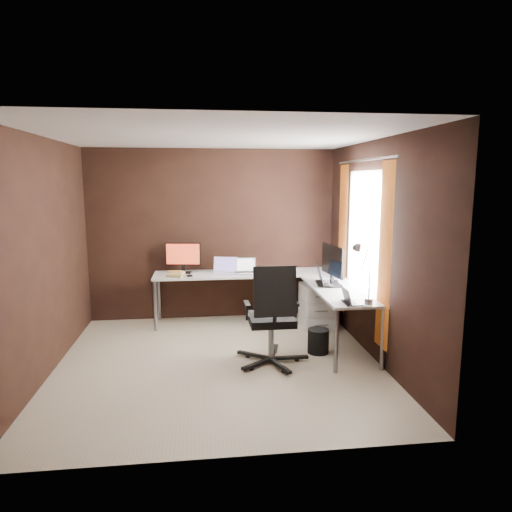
{
  "coord_description": "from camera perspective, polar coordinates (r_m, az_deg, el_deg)",
  "views": [
    {
      "loc": [
        -0.17,
        -4.92,
        2.05
      ],
      "look_at": [
        0.54,
        0.95,
        1.06
      ],
      "focal_mm": 32.0,
      "sensor_mm": 36.0,
      "label": 1
    }
  ],
  "objects": [
    {
      "name": "desk",
      "position": [
        6.2,
        2.67,
        -3.32
      ],
      "size": [
        2.65,
        2.25,
        0.73
      ],
      "color": "white",
      "rests_on": "ground"
    },
    {
      "name": "monitor_right",
      "position": [
        5.86,
        9.56,
        -0.8
      ],
      "size": [
        0.18,
        0.62,
        0.51
      ],
      "rotation": [
        0.0,
        0.0,
        1.7
      ],
      "color": "black",
      "rests_on": "desk"
    },
    {
      "name": "mouse_corner",
      "position": [
        6.47,
        3.96,
        -2.15
      ],
      "size": [
        0.11,
        0.09,
        0.04
      ],
      "primitive_type": "ellipsoid",
      "rotation": [
        0.0,
        0.0,
        -0.36
      ],
      "color": "black",
      "rests_on": "desk"
    },
    {
      "name": "drawer_pedestal",
      "position": [
        6.51,
        7.6,
        -6.19
      ],
      "size": [
        0.42,
        0.5,
        0.6
      ],
      "primitive_type": "cube",
      "color": "white",
      "rests_on": "ground"
    },
    {
      "name": "office_chair",
      "position": [
        5.17,
        1.97,
        -9.84
      ],
      "size": [
        0.65,
        0.65,
        1.16
      ],
      "rotation": [
        0.0,
        0.0,
        0.01
      ],
      "color": "black",
      "rests_on": "ground"
    },
    {
      "name": "laptop_white",
      "position": [
        6.53,
        -3.93,
        -1.76
      ],
      "size": [
        0.39,
        0.32,
        0.23
      ],
      "rotation": [
        0.0,
        0.0,
        -0.25
      ],
      "color": "white",
      "rests_on": "desk"
    },
    {
      "name": "mouse_left",
      "position": [
        6.35,
        -8.3,
        -2.44
      ],
      "size": [
        0.11,
        0.08,
        0.04
      ],
      "primitive_type": "ellipsoid",
      "rotation": [
        0.0,
        0.0,
        0.3
      ],
      "color": "black",
      "rests_on": "desk"
    },
    {
      "name": "laptop_black_big",
      "position": [
        5.9,
        8.6,
        -2.96
      ],
      "size": [
        0.36,
        0.46,
        0.28
      ],
      "rotation": [
        0.0,
        0.0,
        1.41
      ],
      "color": "black",
      "rests_on": "desk"
    },
    {
      "name": "wastebasket",
      "position": [
        5.6,
        7.78,
        -10.48
      ],
      "size": [
        0.31,
        0.31,
        0.29
      ],
      "primitive_type": "cylinder",
      "rotation": [
        0.0,
        0.0,
        0.29
      ],
      "color": "black",
      "rests_on": "ground"
    },
    {
      "name": "desk_lamp",
      "position": [
        5.02,
        13.09,
        -1.21
      ],
      "size": [
        0.2,
        0.24,
        0.65
      ],
      "rotation": [
        0.0,
        0.0,
        -0.06
      ],
      "color": "slate",
      "rests_on": "desk"
    },
    {
      "name": "laptop_silver",
      "position": [
        6.53,
        -1.36,
        -1.75
      ],
      "size": [
        0.32,
        0.23,
        0.22
      ],
      "rotation": [
        0.0,
        0.0,
        -0.01
      ],
      "color": "silver",
      "rests_on": "desk"
    },
    {
      "name": "monitor_left",
      "position": [
        6.6,
        -9.11,
        -0.0
      ],
      "size": [
        0.5,
        0.17,
        0.44
      ],
      "rotation": [
        0.0,
        0.0,
        -0.14
      ],
      "color": "black",
      "rests_on": "desk"
    },
    {
      "name": "room",
      "position": [
        5.07,
        -1.03,
        0.71
      ],
      "size": [
        3.6,
        3.6,
        2.5
      ],
      "color": "tan",
      "rests_on": "ground"
    },
    {
      "name": "book_stack",
      "position": [
        6.4,
        -9.97,
        -2.25
      ],
      "size": [
        0.28,
        0.26,
        0.07
      ],
      "rotation": [
        0.0,
        0.0,
        -0.31
      ],
      "color": "olive",
      "rests_on": "desk"
    },
    {
      "name": "laptop_black_small",
      "position": [
        5.05,
        11.67,
        -5.4
      ],
      "size": [
        0.18,
        0.26,
        0.17
      ],
      "rotation": [
        0.0,
        0.0,
        1.57
      ],
      "color": "black",
      "rests_on": "desk"
    }
  ]
}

